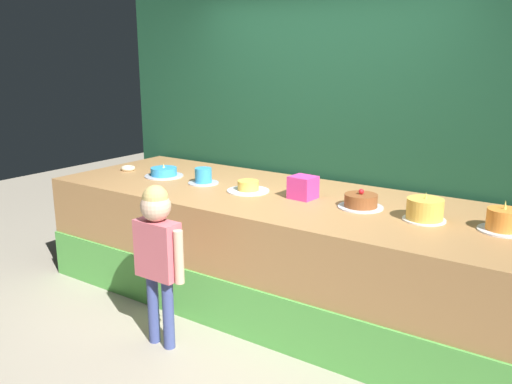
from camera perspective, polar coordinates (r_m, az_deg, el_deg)
The scene contains 12 objects.
ground_plane at distance 4.04m, azimuth -3.25°, elevation -14.64°, with size 12.00×12.00×0.00m, color #ADA38E.
stage_platform at distance 4.35m, azimuth 2.12°, elevation -5.96°, with size 3.89×1.37×0.90m.
curtain_backdrop at distance 4.78m, azimuth 7.35°, elevation 8.87°, with size 4.51×0.08×3.02m, color #19472D.
child_figure at distance 3.63m, azimuth -10.47°, elevation -5.51°, with size 0.44×0.20×1.14m.
pink_box at distance 4.09m, azimuth 5.04°, elevation 0.50°, with size 0.19×0.17×0.17m, color #E53A99.
donut at distance 5.24m, azimuth -13.50°, elevation 2.49°, with size 0.13×0.13×0.04m, color beige.
cake_far_left at distance 4.90m, azimuth -9.81°, elevation 2.07°, with size 0.35×0.35×0.12m.
cake_left at distance 4.58m, azimuth -5.64°, elevation 1.63°, with size 0.26×0.26×0.13m.
cake_center_left at distance 4.30m, azimuth -0.85°, elevation 0.52°, with size 0.34×0.34×0.09m.
cake_center_right at distance 3.90m, azimuth 11.13°, elevation -0.99°, with size 0.33×0.33×0.14m.
cake_right at distance 3.70m, azimuth 17.58°, elevation -1.82°, with size 0.28×0.28×0.19m.
cake_far_right at distance 3.65m, azimuth 24.90°, elevation -2.81°, with size 0.30×0.30×0.20m.
Camera 1 is at (2.19, -2.78, 1.95)m, focal length 37.46 mm.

